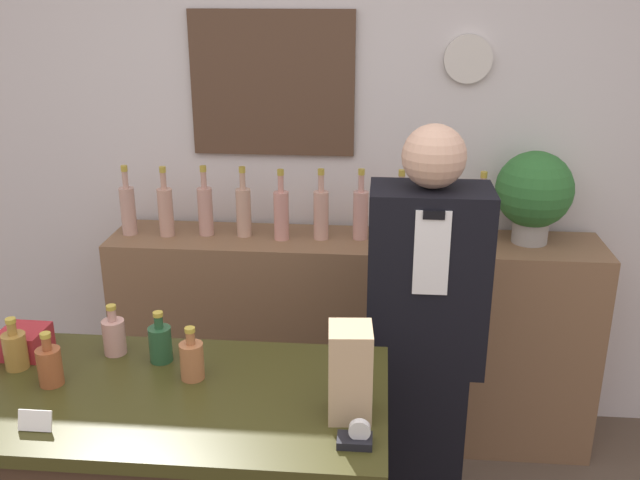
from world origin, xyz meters
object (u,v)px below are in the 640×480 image
at_px(potted_plant, 534,192).
at_px(paper_bag, 350,372).
at_px(shopkeeper, 423,349).
at_px(tape_dispenser, 356,437).

bearing_deg(potted_plant, paper_bag, -118.25).
distance_m(shopkeeper, paper_bag, 0.75).
distance_m(shopkeeper, potted_plant, 0.93).
bearing_deg(tape_dispenser, shopkeeper, 74.76).
height_order(potted_plant, tape_dispenser, potted_plant).
relative_size(potted_plant, tape_dispenser, 4.49).
distance_m(potted_plant, tape_dispenser, 1.65).
xyz_separation_m(shopkeeper, paper_bag, (-0.24, -0.65, 0.28)).
bearing_deg(shopkeeper, paper_bag, -110.02).
relative_size(shopkeeper, potted_plant, 4.05).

